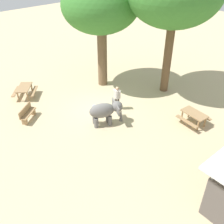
# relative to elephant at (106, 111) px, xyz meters

# --- Properties ---
(ground_plane) EXTENTS (60.00, 60.00, 0.00)m
(ground_plane) POSITION_rel_elephant_xyz_m (-0.81, -1.47, -0.90)
(ground_plane) COLOR tan
(elephant) EXTENTS (2.01, 1.62, 1.41)m
(elephant) POSITION_rel_elephant_xyz_m (0.00, 0.00, 0.00)
(elephant) COLOR slate
(elephant) RESTS_ON ground_plane
(person_handler) EXTENTS (0.32, 0.48, 1.62)m
(person_handler) POSITION_rel_elephant_xyz_m (-1.55, -0.76, 0.04)
(person_handler) COLOR #3F3833
(person_handler) RESTS_ON ground_plane
(shade_tree_main) EXTENTS (5.28, 4.84, 7.60)m
(shade_tree_main) POSITION_rel_elephant_xyz_m (-3.01, -4.08, 4.76)
(shade_tree_main) COLOR brown
(shade_tree_main) RESTS_ON ground_plane
(wooden_bench) EXTENTS (1.35, 1.18, 0.88)m
(wooden_bench) POSITION_rel_elephant_xyz_m (3.39, -3.37, -0.43)
(wooden_bench) COLOR #9E7A51
(wooden_bench) RESTS_ON ground_plane
(picnic_table_near) EXTENTS (2.09, 2.10, 0.78)m
(picnic_table_near) POSITION_rel_elephant_xyz_m (2.32, -6.02, -0.32)
(picnic_table_near) COLOR #9E7A51
(picnic_table_near) RESTS_ON ground_plane
(picnic_table_far) EXTENTS (1.58, 1.59, 0.78)m
(picnic_table_far) POSITION_rel_elephant_xyz_m (-3.96, 3.39, -0.32)
(picnic_table_far) COLOR #9E7A51
(picnic_table_far) RESTS_ON ground_plane
(feed_bucket) EXTENTS (0.36, 0.36, 0.32)m
(feed_bucket) POSITION_rel_elephant_xyz_m (-0.37, -1.56, -0.74)
(feed_bucket) COLOR gray
(feed_bucket) RESTS_ON ground_plane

